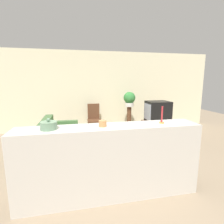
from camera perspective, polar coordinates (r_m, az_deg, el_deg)
name	(u,v)px	position (r m, az deg, el deg)	size (l,w,h in m)	color
ground_plane	(106,182)	(3.23, -1.90, -21.76)	(14.00, 14.00, 0.00)	gray
wall_back	(89,91)	(6.16, -7.54, 6.79)	(9.00, 0.06, 2.70)	beige
couch	(59,140)	(4.52, -16.94, -8.65)	(0.88, 1.66, 0.77)	#476B3D
tv_stand	(157,130)	(5.42, 14.46, -5.63)	(0.81, 0.57, 0.52)	brown
television	(158,111)	(5.30, 14.67, 0.19)	(0.65, 0.54, 0.60)	black
wooden_chair	(94,117)	(5.88, -5.91, -1.71)	(0.44, 0.44, 0.94)	brown
plant_stand	(129,119)	(5.91, 5.58, -2.31)	(0.14, 0.14, 0.87)	brown
potted_plant	(129,99)	(5.80, 5.70, 4.34)	(0.38, 0.38, 0.48)	white
foreground_counter	(110,162)	(2.66, -0.57, -15.94)	(2.62, 0.44, 1.08)	beige
decorative_bowl	(49,125)	(2.44, -19.96, -4.13)	(0.22, 0.22, 0.15)	gray
candle_jar	(103,124)	(2.44, -3.07, -3.77)	(0.11, 0.11, 0.08)	#C6844C
candlestick	(162,118)	(2.71, 15.96, -1.82)	(0.07, 0.07, 0.26)	#B7933D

